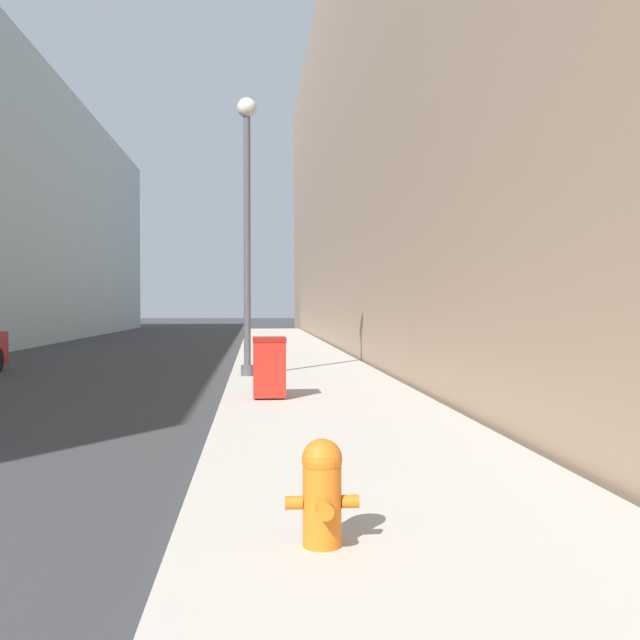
% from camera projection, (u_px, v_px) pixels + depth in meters
% --- Properties ---
extents(sidewalk_right, '(3.69, 60.00, 0.13)m').
position_uv_depth(sidewalk_right, '(298.00, 363.00, 21.24)').
color(sidewalk_right, '#B7B2A8').
rests_on(sidewalk_right, ground).
extents(building_right_stone, '(12.00, 60.00, 17.84)m').
position_uv_depth(building_right_stone, '(476.00, 135.00, 29.74)').
color(building_right_stone, '#9E7F66').
rests_on(building_right_stone, ground).
extents(fire_hydrant, '(0.50, 0.39, 0.73)m').
position_uv_depth(fire_hydrant, '(322.00, 490.00, 4.83)').
color(fire_hydrant, orange).
rests_on(fire_hydrant, sidewalk_right).
extents(trash_bin, '(0.58, 0.68, 1.08)m').
position_uv_depth(trash_bin, '(269.00, 367.00, 12.60)').
color(trash_bin, red).
rests_on(trash_bin, sidewalk_right).
extents(lamppost, '(0.46, 0.46, 6.46)m').
position_uv_depth(lamppost, '(247.00, 207.00, 16.55)').
color(lamppost, '#4C4C51').
rests_on(lamppost, sidewalk_right).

